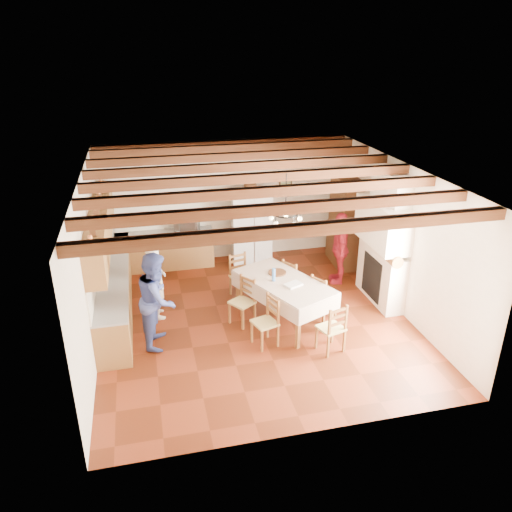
{
  "coord_description": "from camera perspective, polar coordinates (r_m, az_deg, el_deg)",
  "views": [
    {
      "loc": [
        -1.96,
        -8.47,
        5.19
      ],
      "look_at": [
        0.1,
        0.3,
        1.25
      ],
      "focal_mm": 35.0,
      "sensor_mm": 36.0,
      "label": 1
    }
  ],
  "objects": [
    {
      "name": "wall_back",
      "position": [
        12.45,
        -3.59,
        6.35
      ],
      "size": [
        6.0,
        0.02,
        3.0
      ],
      "primitive_type": "cube",
      "color": "beige",
      "rests_on": "ground"
    },
    {
      "name": "countertop_back",
      "position": [
        12.21,
        -10.45,
        2.56
      ],
      "size": [
        2.34,
        0.62,
        0.04
      ],
      "primitive_type": "cube",
      "color": "slate",
      "rests_on": "lower_cabinets_back"
    },
    {
      "name": "hutch",
      "position": [
        12.34,
        10.06,
        3.89
      ],
      "size": [
        0.59,
        1.24,
        2.2
      ],
      "primitive_type": null,
      "rotation": [
        0.0,
        0.0,
        -0.07
      ],
      "color": "#3D2911",
      "rests_on": "floor"
    },
    {
      "name": "wall_picture",
      "position": [
        12.66,
        3.39,
        8.3
      ],
      "size": [
        0.34,
        0.03,
        0.42
      ],
      "primitive_type": "cube",
      "color": "black",
      "rests_on": "ground"
    },
    {
      "name": "chair_end_near",
      "position": [
        9.05,
        8.58,
        -8.03
      ],
      "size": [
        0.52,
        0.5,
        0.96
      ],
      "primitive_type": null,
      "rotation": [
        0.0,
        0.0,
        3.43
      ],
      "color": "brown",
      "rests_on": "floor"
    },
    {
      "name": "dining_table",
      "position": [
        9.72,
        3.18,
        -3.27
      ],
      "size": [
        1.78,
        2.28,
        0.89
      ],
      "rotation": [
        0.0,
        0.0,
        0.42
      ],
      "color": "beige",
      "rests_on": "floor"
    },
    {
      "name": "wall_left",
      "position": [
        9.3,
        -18.56,
        -1.07
      ],
      "size": [
        0.02,
        6.5,
        3.0
      ],
      "primitive_type": "cube",
      "color": "beige",
      "rests_on": "ground"
    },
    {
      "name": "upper_cabinets",
      "position": [
        10.12,
        -17.38,
        3.25
      ],
      "size": [
        0.35,
        4.2,
        0.7
      ],
      "primitive_type": "cube",
      "color": "brown",
      "rests_on": "ground"
    },
    {
      "name": "fridge_vase",
      "position": [
        11.9,
        -0.66,
        8.24
      ],
      "size": [
        0.37,
        0.37,
        0.32
      ],
      "primitive_type": "imported",
      "rotation": [
        0.0,
        0.0,
        0.21
      ],
      "color": "#3D2911",
      "rests_on": "refrigerator"
    },
    {
      "name": "chair_left_far",
      "position": [
        9.77,
        -1.62,
        -5.22
      ],
      "size": [
        0.57,
        0.57,
        0.96
      ],
      "primitive_type": null,
      "rotation": [
        0.0,
        0.0,
        -0.97
      ],
      "color": "brown",
      "rests_on": "floor"
    },
    {
      "name": "chair_right_near",
      "position": [
        10.03,
        7.74,
        -4.61
      ],
      "size": [
        0.55,
        0.56,
        0.96
      ],
      "primitive_type": null,
      "rotation": [
        0.0,
        0.0,
        2.04
      ],
      "color": "brown",
      "rests_on": "floor"
    },
    {
      "name": "person_man",
      "position": [
        10.07,
        -11.31,
        -2.73
      ],
      "size": [
        0.47,
        0.64,
        1.6
      ],
      "primitive_type": "imported",
      "rotation": [
        0.0,
        0.0,
        1.73
      ],
      "color": "silver",
      "rests_on": "floor"
    },
    {
      "name": "ceiling",
      "position": [
        8.96,
        -0.19,
        9.54
      ],
      "size": [
        6.0,
        6.5,
        0.02
      ],
      "primitive_type": "cube",
      "color": "silver",
      "rests_on": "ground"
    },
    {
      "name": "backsplash_left",
      "position": [
        10.37,
        -17.83,
        -0.2
      ],
      "size": [
        0.03,
        4.3,
        0.6
      ],
      "primitive_type": "cube",
      "color": "white",
      "rests_on": "ground"
    },
    {
      "name": "wall_right",
      "position": [
        10.49,
        16.07,
        2.07
      ],
      "size": [
        0.02,
        6.5,
        3.0
      ],
      "primitive_type": "cube",
      "color": "beige",
      "rests_on": "ground"
    },
    {
      "name": "microwave",
      "position": [
        12.18,
        -7.89,
        3.58
      ],
      "size": [
        0.66,
        0.54,
        0.32
      ],
      "primitive_type": "imported",
      "rotation": [
        0.0,
        0.0,
        -0.29
      ],
      "color": "silver",
      "rests_on": "countertop_back"
    },
    {
      "name": "chair_left_near",
      "position": [
        9.11,
        1.01,
        -7.53
      ],
      "size": [
        0.51,
        0.52,
        0.96
      ],
      "primitive_type": null,
      "rotation": [
        0.0,
        0.0,
        -1.27
      ],
      "color": "brown",
      "rests_on": "floor"
    },
    {
      "name": "refrigerator",
      "position": [
        12.24,
        -0.55,
        3.29
      ],
      "size": [
        1.01,
        0.86,
        1.87
      ],
      "primitive_type": "cube",
      "rotation": [
        0.0,
        0.0,
        -0.1
      ],
      "color": "white",
      "rests_on": "floor"
    },
    {
      "name": "fireplace",
      "position": [
        10.56,
        14.12,
        1.84
      ],
      "size": [
        0.56,
        1.6,
        2.8
      ],
      "primitive_type": null,
      "color": "beige",
      "rests_on": "ground"
    },
    {
      "name": "lower_cabinets_back",
      "position": [
        12.38,
        -10.3,
        0.61
      ],
      "size": [
        2.3,
        0.6,
        0.86
      ],
      "primitive_type": "cube",
      "color": "brown",
      "rests_on": "ground"
    },
    {
      "name": "ceiling_beams",
      "position": [
        8.99,
        -0.18,
        8.93
      ],
      "size": [
        6.0,
        6.3,
        0.16
      ],
      "primitive_type": null,
      "color": "#3B1A0C",
      "rests_on": "ground"
    },
    {
      "name": "countertop_left",
      "position": [
        10.47,
        -16.07,
        -1.66
      ],
      "size": [
        0.62,
        4.3,
        0.04
      ],
      "primitive_type": "cube",
      "color": "slate",
      "rests_on": "lower_cabinets_left"
    },
    {
      "name": "chandelier",
      "position": [
        9.15,
        3.39,
        4.85
      ],
      "size": [
        0.47,
        0.47,
        0.03
      ],
      "primitive_type": "torus",
      "color": "black",
      "rests_on": "ground"
    },
    {
      "name": "lower_cabinets_left",
      "position": [
        10.67,
        -15.8,
        -3.85
      ],
      "size": [
        0.6,
        4.3,
        0.86
      ],
      "primitive_type": "cube",
      "color": "brown",
      "rests_on": "ground"
    },
    {
      "name": "backsplash_back",
      "position": [
        12.37,
        -10.65,
        4.4
      ],
      "size": [
        2.3,
        0.03,
        0.6
      ],
      "primitive_type": "cube",
      "color": "white",
      "rests_on": "ground"
    },
    {
      "name": "person_woman_red",
      "position": [
        11.44,
        9.56,
        0.92
      ],
      "size": [
        0.67,
        1.06,
        1.67
      ],
      "primitive_type": "imported",
      "rotation": [
        0.0,
        0.0,
        -1.86
      ],
      "color": "#A91B2A",
      "rests_on": "floor"
    },
    {
      "name": "chair_end_far",
      "position": [
        10.76,
        -1.72,
        -2.33
      ],
      "size": [
        0.5,
        0.49,
        0.96
      ],
      "primitive_type": null,
      "rotation": [
        0.0,
        0.0,
        0.24
      ],
      "color": "brown",
      "rests_on": "floor"
    },
    {
      "name": "floor",
      "position": [
        10.13,
        -0.16,
        -7.26
      ],
      "size": [
        6.0,
        6.5,
        0.02
      ],
      "primitive_type": "cube",
      "color": "#4B1C0B",
      "rests_on": "ground"
    },
    {
      "name": "wall_front",
      "position": [
        6.68,
        6.27,
        -10.1
      ],
      "size": [
        6.0,
        0.02,
        3.0
      ],
      "primitive_type": "cube",
      "color": "beige",
      "rests_on": "ground"
    },
    {
      "name": "chair_right_far",
      "position": [
        10.63,
        4.38,
        -2.74
      ],
      "size": [
        0.56,
        0.57,
        0.96
      ],
      "primitive_type": null,
      "rotation": [
        0.0,
        0.0,
        2.12
      ],
      "color": "brown",
      "rests_on": "floor"
    },
    {
      "name": "person_woman_blue",
      "position": [
        9.15,
        -11.22,
        -4.85
      ],
      "size": [
        0.84,
        0.99,
        1.79
      ],
      "primitive_type": "imported",
      "rotation": [
        0.0,
        0.0,
        1.37
      ],
      "color": "#3C4B92",
      "rests_on": "floor"
    }
  ]
}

